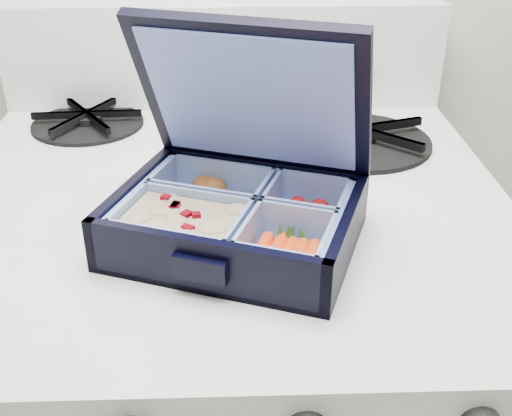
{
  "coord_description": "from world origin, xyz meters",
  "views": [
    {
      "loc": [
        -0.47,
        1.04,
        1.26
      ],
      "look_at": [
        -0.45,
        1.56,
        0.97
      ],
      "focal_mm": 45.0,
      "sensor_mm": 36.0,
      "label": 1
    }
  ],
  "objects": [
    {
      "name": "burner_grate",
      "position": [
        -0.31,
        1.79,
        0.95
      ],
      "size": [
        0.24,
        0.24,
        0.03
      ],
      "primitive_type": "cylinder",
      "rotation": [
        0.0,
        0.0,
        0.32
      ],
      "color": "black",
      "rests_on": "stove"
    },
    {
      "name": "bento_box",
      "position": [
        -0.47,
        1.55,
        0.96
      ],
      "size": [
        0.26,
        0.24,
        0.05
      ],
      "primitive_type": null,
      "rotation": [
        0.0,
        0.0,
        -0.35
      ],
      "color": "black",
      "rests_on": "stove"
    },
    {
      "name": "burner_grate_rear",
      "position": [
        -0.67,
        1.86,
        0.94
      ],
      "size": [
        0.16,
        0.16,
        0.02
      ],
      "primitive_type": "cylinder",
      "rotation": [
        0.0,
        0.0,
        0.05
      ],
      "color": "black",
      "rests_on": "stove"
    },
    {
      "name": "fork",
      "position": [
        -0.39,
        1.68,
        0.94
      ],
      "size": [
        0.13,
        0.14,
        0.01
      ],
      "primitive_type": null,
      "rotation": [
        0.0,
        0.0,
        -0.76
      ],
      "color": "#ABACBE",
      "rests_on": "stove"
    }
  ]
}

